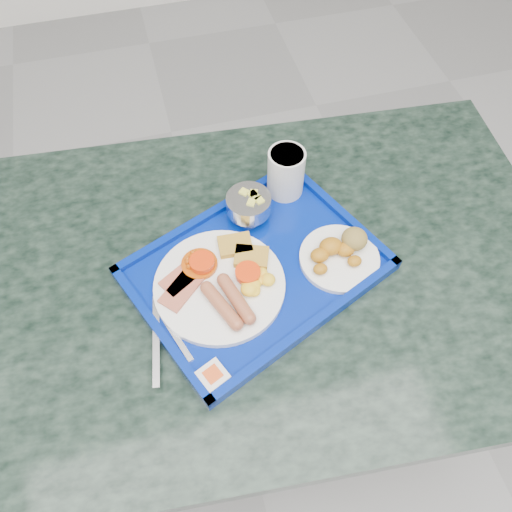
{
  "coord_description": "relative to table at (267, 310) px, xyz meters",
  "views": [
    {
      "loc": [
        -0.07,
        0.32,
        1.52
      ],
      "look_at": [
        0.06,
        0.79,
        0.77
      ],
      "focal_mm": 35.0,
      "sensor_mm": 36.0,
      "label": 1
    }
  ],
  "objects": [
    {
      "name": "table",
      "position": [
        0.0,
        0.0,
        0.0
      ],
      "size": [
        1.21,
        0.86,
        0.72
      ],
      "rotation": [
        0.0,
        0.0,
        -0.09
      ],
      "color": "slate",
      "rests_on": "floor"
    },
    {
      "name": "tray",
      "position": [
        -0.03,
        -0.01,
        0.19
      ],
      "size": [
        0.53,
        0.47,
        0.03
      ],
      "rotation": [
        0.0,
        0.0,
        0.4
      ],
      "color": "navy",
      "rests_on": "table"
    },
    {
      "name": "main_plate",
      "position": [
        -0.1,
        -0.03,
        0.21
      ],
      "size": [
        0.24,
        0.24,
        0.04
      ],
      "rotation": [
        0.0,
        0.0,
        0.24
      ],
      "color": "white",
      "rests_on": "tray"
    },
    {
      "name": "bread_plate",
      "position": [
        0.13,
        -0.02,
        0.21
      ],
      "size": [
        0.15,
        0.15,
        0.05
      ],
      "rotation": [
        0.0,
        0.0,
        -0.28
      ],
      "color": "white",
      "rests_on": "tray"
    },
    {
      "name": "fruit_bowl",
      "position": [
        -0.01,
        0.11,
        0.24
      ],
      "size": [
        0.09,
        0.09,
        0.06
      ],
      "color": "silver",
      "rests_on": "tray"
    },
    {
      "name": "juice_cup",
      "position": [
        0.08,
        0.16,
        0.25
      ],
      "size": [
        0.07,
        0.07,
        0.1
      ],
      "color": "silver",
      "rests_on": "tray"
    },
    {
      "name": "spoon",
      "position": [
        -0.18,
        -0.04,
        0.2
      ],
      "size": [
        0.07,
        0.16,
        0.01
      ],
      "rotation": [
        0.0,
        0.0,
        0.34
      ],
      "color": "silver",
      "rests_on": "tray"
    },
    {
      "name": "knife",
      "position": [
        -0.23,
        -0.1,
        0.2
      ],
      "size": [
        0.04,
        0.17,
        0.0
      ],
      "primitive_type": "cube",
      "rotation": [
        0.0,
        0.0,
        -0.15
      ],
      "color": "silver",
      "rests_on": "tray"
    },
    {
      "name": "jam_packet",
      "position": [
        -0.15,
        -0.19,
        0.21
      ],
      "size": [
        0.06,
        0.06,
        0.02
      ],
      "rotation": [
        0.0,
        0.0,
        0.42
      ],
      "color": "white",
      "rests_on": "tray"
    }
  ]
}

